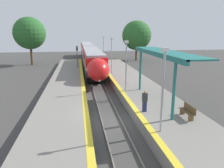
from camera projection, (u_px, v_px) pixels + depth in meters
The scene contains 16 objects.
ground_plane at pixel (111, 122), 16.19m from camera, with size 120.00×120.00×0.00m, color #423F3D.
rail_left at pixel (102, 122), 16.06m from camera, with size 0.08×90.00×0.15m, color slate.
rail_right at pixel (121, 121), 16.28m from camera, with size 0.08×90.00×0.15m, color slate.
train at pixel (89, 54), 43.42m from camera, with size 2.76×41.28×3.72m.
platform_right at pixel (163, 114), 16.68m from camera, with size 4.69×64.00×0.88m.
platform_left at pixel (60, 120), 15.53m from camera, with size 4.08×64.00×0.88m.
platform_bench at pixel (188, 111), 14.70m from camera, with size 0.44×1.61×0.89m.
person_waiting at pixel (145, 101), 15.71m from camera, with size 0.36×0.22×1.60m.
railway_signal at pixel (77, 57), 35.16m from camera, with size 0.28×0.28×4.28m.
lamppost_near at pixel (163, 85), 12.07m from camera, with size 0.36×0.20×4.85m.
lamppost_mid at pixel (126, 62), 21.12m from camera, with size 0.36×0.20×4.85m.
lamppost_far at pixel (111, 53), 30.16m from camera, with size 0.36×0.20×4.85m.
lamppost_farthest at pixel (104, 48), 39.21m from camera, with size 0.36×0.20×4.85m.
station_canopy at pixel (161, 55), 17.36m from camera, with size 2.02×10.76×4.16m.
background_tree_left at pixel (30, 33), 42.62m from camera, with size 6.26×6.26×9.37m.
background_tree_right at pixel (137, 35), 49.88m from camera, with size 6.68×6.68×9.03m.
Camera 1 is at (-2.27, -14.90, 6.54)m, focal length 35.00 mm.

